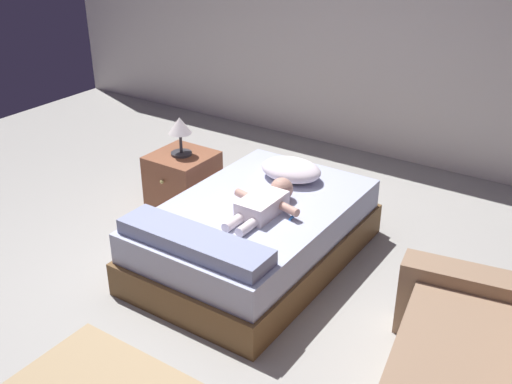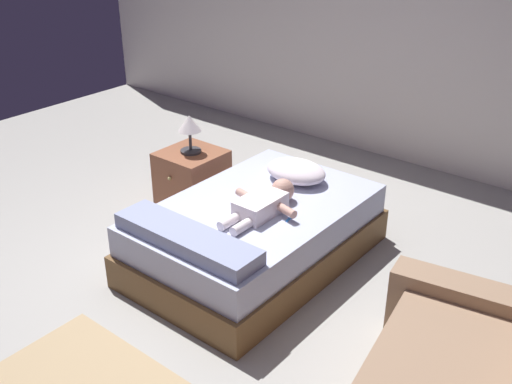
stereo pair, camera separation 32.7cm
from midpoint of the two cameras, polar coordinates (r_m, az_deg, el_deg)
ground_plane at (r=4.08m, az=-5.21°, el=-9.41°), size 8.00×8.00×0.00m
wall_behind_bed at (r=5.93m, az=15.38°, el=14.63°), size 8.00×0.12×2.51m
bed at (r=4.26m, az=2.20°, el=-4.03°), size 1.15×1.76×0.45m
pillow at (r=4.49m, az=5.90°, el=1.95°), size 0.47×0.35×0.15m
baby at (r=4.04m, az=3.14°, el=-1.06°), size 0.51×0.67×0.16m
toothbrush at (r=4.00m, az=5.72°, el=-2.37°), size 0.03×0.13×0.02m
nightstand at (r=4.97m, az=-4.17°, el=1.05°), size 0.47×0.50×0.51m
lamp at (r=4.79m, az=-4.36°, el=6.16°), size 0.18×0.18×0.31m
blanket at (r=3.68m, az=-4.07°, el=-4.43°), size 1.03×0.26×0.10m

